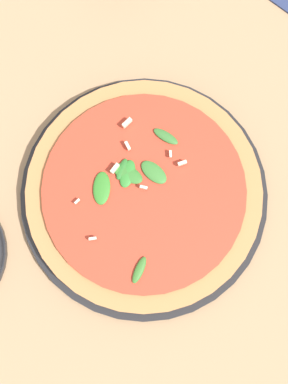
# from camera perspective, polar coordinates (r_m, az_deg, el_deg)

# --- Properties ---
(ground_plane) EXTENTS (6.00, 6.00, 0.00)m
(ground_plane) POSITION_cam_1_polar(r_m,az_deg,el_deg) (0.71, -1.50, -3.59)
(ground_plane) COLOR #9E7A56
(pizza_arugula_main) EXTENTS (0.33, 0.33, 0.05)m
(pizza_arugula_main) POSITION_cam_1_polar(r_m,az_deg,el_deg) (0.70, -0.01, -0.20)
(pizza_arugula_main) COLOR black
(pizza_arugula_main) RESTS_ON ground_plane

